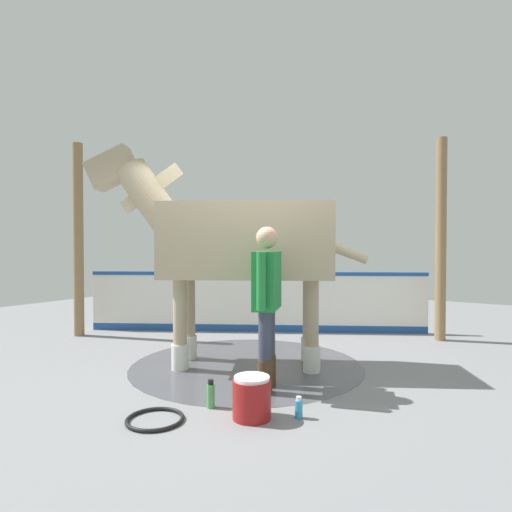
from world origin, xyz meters
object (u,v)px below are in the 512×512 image
Objects in this scene: bottle_shampoo at (299,408)px; bottle_spray at (211,395)px; wash_bucket at (252,398)px; handler at (267,296)px; horse at (236,243)px; hose_coil at (155,419)px.

bottle_spray is (0.23, -0.77, 0.03)m from bottle_shampoo.
bottle_shampoo is (-0.22, 0.33, -0.09)m from wash_bucket.
bottle_shampoo is at bearing 106.34° from bottle_spray.
handler is 6.49× the size of bottle_spray.
handler is 9.00× the size of bottle_shampoo.
bottle_shampoo is (1.03, 1.39, -1.42)m from horse.
bottle_shampoo is at bearing 126.07° from hose_coil.
hose_coil is at bearing -52.78° from wash_bucket.
hose_coil is (0.71, -0.98, -0.07)m from bottle_shampoo.
bottle_shampoo is 0.38× the size of hose_coil.
horse is 12.19× the size of bottle_spray.
wash_bucket is at bearing 127.22° from hose_coil.
handler is at bearing 162.23° from hose_coil.
bottle_shampoo is at bearing 114.09° from horse.
bottle_spray is at bearing 157.28° from hose_coil.
wash_bucket reaches higher than bottle_spray.
bottle_spray is (0.01, -0.44, -0.06)m from wash_bucket.
bottle_spray is 0.53m from hose_coil.
horse reaches higher than wash_bucket.
handler is at bearing 165.89° from bottle_spray.
horse reaches higher than hose_coil.
hose_coil is at bearing -128.42° from handler.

